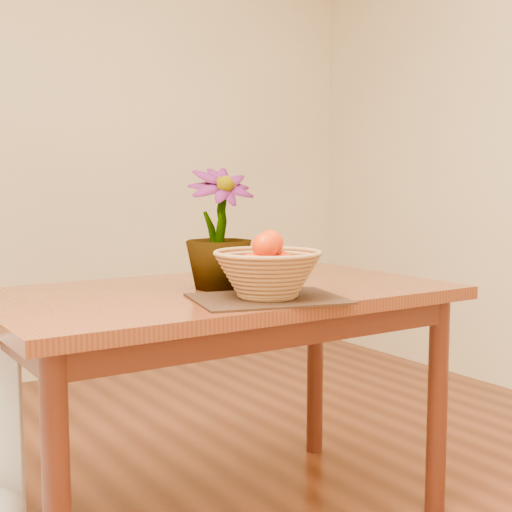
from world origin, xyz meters
TOP-DOWN VIEW (x-y plane):
  - wall_back at (0.00, 2.25)m, footprint 4.00×0.02m
  - table at (0.00, 0.30)m, footprint 1.40×0.80m
  - placemat at (0.01, 0.05)m, footprint 0.47×0.40m
  - wicker_basket at (0.01, 0.05)m, footprint 0.30×0.30m
  - orange_pile at (0.01, 0.05)m, footprint 0.19×0.19m
  - potted_plant at (-0.00, 0.30)m, footprint 0.23×0.23m

SIDE VIEW (x-z plane):
  - table at x=0.00m, z-range 0.29..1.04m
  - placemat at x=0.01m, z-range 0.75..0.76m
  - wicker_basket at x=0.01m, z-range 0.76..0.88m
  - orange_pile at x=0.01m, z-range 0.79..0.93m
  - potted_plant at x=0.00m, z-range 0.75..1.12m
  - wall_back at x=0.00m, z-range 0.00..2.70m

